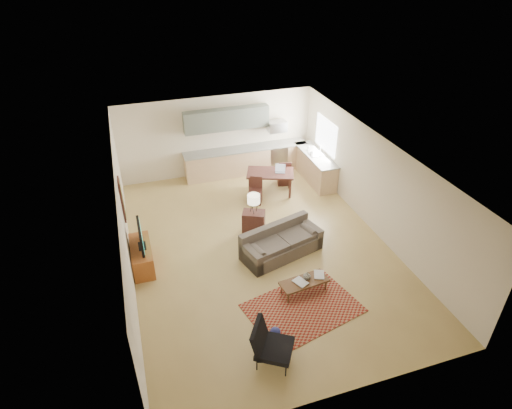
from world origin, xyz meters
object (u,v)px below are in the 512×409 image
object	(u,v)px
sofa	(282,242)
tv_credenza	(142,256)
armchair	(275,345)
coffee_table	(304,286)
dining_table	(270,182)
console_table	(254,223)

from	to	relation	value
sofa	tv_credenza	xyz separation A→B (m)	(-3.43, 0.61, -0.08)
sofa	armchair	world-z (taller)	armchair
sofa	armchair	size ratio (longest dim) A/B	2.45
coffee_table	armchair	bearing A→B (deg)	-136.31
coffee_table	dining_table	size ratio (longest dim) A/B	0.78
dining_table	sofa	bearing A→B (deg)	-82.86
console_table	armchair	bearing A→B (deg)	-77.81
tv_credenza	console_table	xyz separation A→B (m)	(3.03, 0.46, 0.05)
sofa	coffee_table	bearing A→B (deg)	-106.45
coffee_table	armchair	xyz separation A→B (m)	(-1.29, -1.57, 0.27)
dining_table	tv_credenza	bearing A→B (deg)	-128.67
armchair	tv_credenza	xyz separation A→B (m)	(-2.14, 3.66, -0.15)
armchair	sofa	bearing A→B (deg)	8.92
coffee_table	console_table	xyz separation A→B (m)	(-0.39, 2.54, 0.18)
sofa	armchair	bearing A→B (deg)	-129.08
dining_table	coffee_table	bearing A→B (deg)	-78.52
dining_table	console_table	bearing A→B (deg)	-99.45
coffee_table	dining_table	xyz separation A→B (m)	(0.78, 4.52, 0.20)
sofa	tv_credenza	bearing A→B (deg)	153.89
coffee_table	console_table	size ratio (longest dim) A/B	1.61
console_table	dining_table	xyz separation A→B (m)	(1.17, 1.98, 0.02)
tv_credenza	console_table	size ratio (longest dim) A/B	1.84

